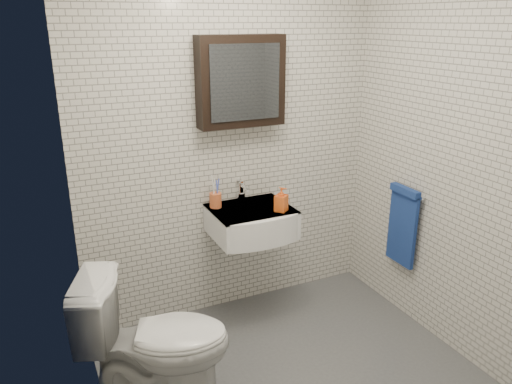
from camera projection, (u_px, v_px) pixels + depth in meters
ground at (297, 379)px, 3.06m from camera, size 2.20×2.00×0.01m
room_shell at (304, 147)px, 2.58m from camera, size 2.22×2.02×2.51m
washbasin at (253, 223)px, 3.46m from camera, size 0.55×0.50×0.20m
faucet at (242, 192)px, 3.57m from camera, size 0.06×0.20×0.15m
mirror_cabinet at (241, 81)px, 3.31m from camera, size 0.60×0.15×0.60m
towel_rail at (403, 223)px, 3.54m from camera, size 0.09×0.30×0.58m
toothbrush_cup at (215, 199)px, 3.46m from camera, size 0.10×0.10×0.23m
soap_bottle at (281, 199)px, 3.39m from camera, size 0.11×0.11×0.17m
toilet at (157, 341)px, 2.76m from camera, size 0.91×0.71×0.82m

